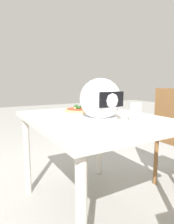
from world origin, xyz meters
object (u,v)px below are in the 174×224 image
at_px(dining_table, 94,129).
at_px(pizza, 81,110).
at_px(motorcycle_helmet, 100,100).
at_px(drinking_glass, 135,112).

xyz_separation_m(dining_table, pizza, (-0.01, -0.21, 0.11)).
height_order(dining_table, motorcycle_helmet, motorcycle_helmet).
height_order(motorcycle_helmet, drinking_glass, motorcycle_helmet).
bearing_deg(dining_table, pizza, -92.29).
xyz_separation_m(motorcycle_helmet, drinking_glass, (-0.15, 0.16, -0.07)).
relative_size(dining_table, drinking_glass, 9.34).
xyz_separation_m(pizza, drinking_glass, (-0.12, 0.48, 0.03)).
height_order(pizza, motorcycle_helmet, motorcycle_helmet).
bearing_deg(motorcycle_helmet, drinking_glass, 133.26).
bearing_deg(drinking_glass, pizza, -76.16).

